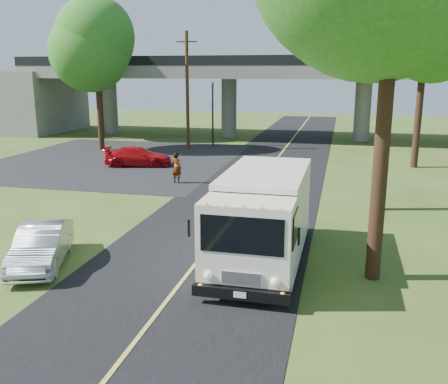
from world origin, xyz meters
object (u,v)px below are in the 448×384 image
(utility_pole, at_px, (187,90))
(tree_right_far, at_px, (430,33))
(tree_left_far, at_px, (99,54))
(traffic_signal, at_px, (213,107))
(pedestrian, at_px, (177,168))
(tree_left_lot, at_px, (97,45))
(red_sedan, at_px, (138,157))
(step_van, at_px, (262,215))
(silver_sedan, at_px, (41,246))

(utility_pole, relative_size, tree_right_far, 0.82)
(tree_right_far, distance_m, tree_left_far, 27.22)
(traffic_signal, xyz_separation_m, pedestrian, (1.58, -14.00, -2.34))
(tree_left_lot, height_order, tree_left_far, tree_left_lot)
(traffic_signal, relative_size, pedestrian, 3.02)
(utility_pole, xyz_separation_m, red_sedan, (-0.98, -7.75, -3.97))
(tree_left_lot, xyz_separation_m, pedestrian, (9.38, -9.83, -7.04))
(utility_pole, height_order, red_sedan, utility_pole)
(step_van, relative_size, silver_sedan, 1.79)
(red_sedan, xyz_separation_m, silver_sedan, (3.71, -16.64, 0.02))
(utility_pole, xyz_separation_m, tree_left_lot, (-6.29, -2.16, 3.31))
(silver_sedan, height_order, pedestrian, pedestrian)
(tree_left_far, relative_size, step_van, 1.41)
(utility_pole, distance_m, tree_left_far, 10.45)
(step_van, xyz_separation_m, pedestrian, (-6.45, 10.47, -0.73))
(step_van, bearing_deg, traffic_signal, 108.48)
(tree_left_lot, height_order, step_van, tree_left_lot)
(step_van, relative_size, red_sedan, 1.62)
(tree_left_lot, bearing_deg, utility_pole, 18.97)
(silver_sedan, bearing_deg, pedestrian, 67.93)
(tree_left_far, xyz_separation_m, pedestrian, (12.38, -15.83, -6.59))
(tree_left_lot, xyz_separation_m, silver_sedan, (9.02, -22.23, -7.26))
(utility_pole, bearing_deg, tree_left_lot, -161.03)
(tree_right_far, xyz_separation_m, tree_left_lot, (-23.00, 2.00, -0.40))
(tree_left_lot, relative_size, pedestrian, 6.10)
(tree_left_far, height_order, pedestrian, tree_left_far)
(tree_right_far, distance_m, red_sedan, 19.61)
(silver_sedan, bearing_deg, utility_pole, 75.96)
(tree_right_far, bearing_deg, tree_left_far, 162.90)
(tree_left_far, distance_m, silver_sedan, 31.43)
(traffic_signal, height_order, pedestrian, traffic_signal)
(utility_pole, height_order, tree_right_far, tree_right_far)
(tree_left_lot, xyz_separation_m, step_van, (15.83, -20.30, -6.31))
(utility_pole, distance_m, tree_right_far, 17.61)
(traffic_signal, bearing_deg, step_van, -71.82)
(tree_right_far, distance_m, tree_left_lot, 23.09)
(tree_left_far, bearing_deg, red_sedan, -54.35)
(utility_pole, distance_m, silver_sedan, 24.86)
(utility_pole, height_order, tree_left_far, tree_left_far)
(step_van, bearing_deg, red_sedan, 125.86)
(traffic_signal, relative_size, step_van, 0.74)
(traffic_signal, relative_size, tree_left_lot, 0.50)
(tree_left_lot, distance_m, pedestrian, 15.30)
(tree_right_far, height_order, tree_left_lot, tree_right_far)
(tree_right_far, relative_size, tree_left_lot, 1.05)
(red_sedan, bearing_deg, tree_left_lot, 29.67)
(traffic_signal, relative_size, red_sedan, 1.20)
(silver_sedan, xyz_separation_m, pedestrian, (0.36, 12.40, 0.22))
(tree_right_far, height_order, red_sedan, tree_right_far)
(tree_left_far, distance_m, pedestrian, 21.15)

